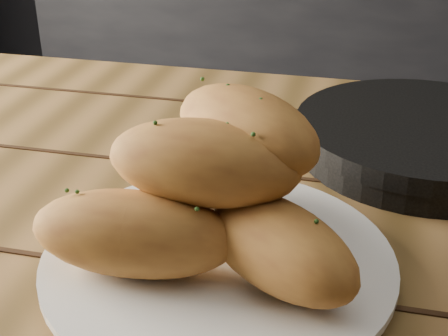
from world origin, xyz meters
TOP-DOWN VIEW (x-y plane):
  - counter at (0.00, 1.70)m, footprint 2.80×0.60m
  - table at (-0.35, -0.13)m, footprint 1.48×0.90m
  - plate at (-0.32, -0.22)m, footprint 0.30×0.30m
  - bread_rolls at (-0.33, -0.22)m, footprint 0.28×0.24m
  - skillet at (-0.14, 0.06)m, footprint 0.43×0.30m

SIDE VIEW (x-z plane):
  - counter at x=0.00m, z-range 0.00..0.90m
  - table at x=-0.35m, z-range 0.28..1.03m
  - plate at x=-0.32m, z-range 0.75..0.77m
  - skillet at x=-0.14m, z-range 0.75..0.80m
  - bread_rolls at x=-0.33m, z-range 0.75..0.89m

